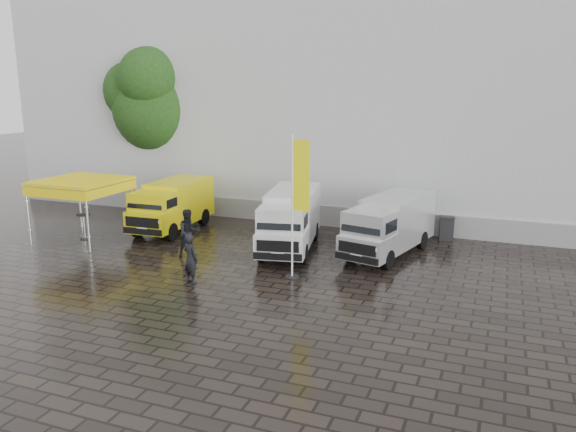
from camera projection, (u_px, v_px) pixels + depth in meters
name	position (u px, v px, depth m)	size (l,w,h in m)	color
ground	(292.00, 280.00, 19.66)	(120.00, 120.00, 0.00)	black
exhibition_hall	(424.00, 97.00, 32.13)	(44.00, 16.00, 12.00)	silver
hall_plinth	(393.00, 221.00, 26.06)	(44.00, 0.15, 1.00)	gray
van_yellow	(172.00, 207.00, 26.17)	(1.90, 4.95, 2.29)	yellow
van_white	(290.00, 222.00, 23.05)	(1.85, 5.55, 2.40)	silver
van_silver	(389.00, 227.00, 22.38)	(1.77, 5.32, 2.31)	silver
canopy_tent	(80.00, 183.00, 24.43)	(3.35, 3.35, 2.68)	silver
flagpole	(297.00, 199.00, 19.30)	(0.88, 0.50, 5.08)	black
tree	(158.00, 102.00, 30.95)	(5.00, 5.00, 8.98)	black
cocktail_table	(84.00, 227.00, 24.87)	(0.60, 0.60, 1.11)	black
wheelie_bin	(446.00, 228.00, 24.77)	(0.63, 0.63, 1.05)	black
person_front	(191.00, 259.00, 19.21)	(0.64, 0.42, 1.74)	black
person_tent	(189.00, 233.00, 22.22)	(0.93, 0.73, 1.92)	black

